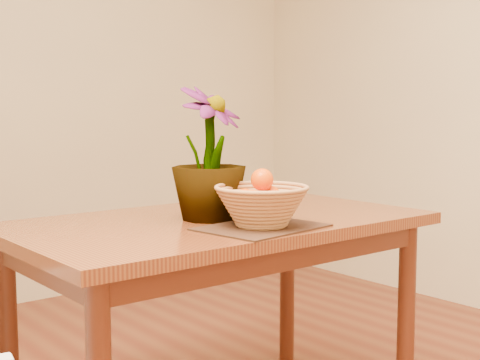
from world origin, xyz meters
TOP-DOWN VIEW (x-y plane):
  - wall_back at (0.00, 2.25)m, footprint 4.00×0.02m
  - table at (0.00, 0.30)m, footprint 1.40×0.80m
  - placemat at (-0.02, 0.06)m, footprint 0.41×0.33m
  - wicker_basket at (-0.02, 0.06)m, footprint 0.29×0.29m
  - orange_pile at (-0.01, 0.06)m, footprint 0.18×0.17m
  - potted_plant at (-0.05, 0.29)m, footprint 0.33×0.33m

SIDE VIEW (x-z plane):
  - table at x=0.00m, z-range 0.29..1.04m
  - placemat at x=-0.02m, z-range 0.75..0.76m
  - wicker_basket at x=-0.02m, z-range 0.75..0.88m
  - orange_pile at x=-0.01m, z-range 0.79..0.92m
  - potted_plant at x=-0.05m, z-range 0.75..1.20m
  - wall_back at x=0.00m, z-range 0.00..2.70m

